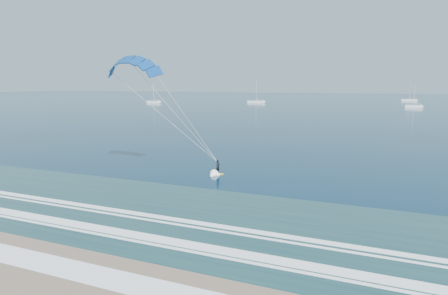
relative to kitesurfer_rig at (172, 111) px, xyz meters
name	(u,v)px	position (x,y,z in m)	size (l,w,h in m)	color
ground	(106,274)	(9.03, -22.90, -7.64)	(900.00, 900.00, 0.00)	#072B3D
kitesurfer_rig	(172,111)	(0.00, 0.00, 0.00)	(14.01, 7.43, 14.89)	yellow
sailboat_0	(154,102)	(-100.56, 148.69, -6.96)	(7.96, 2.40, 10.93)	silver
sailboat_1	(256,102)	(-49.30, 173.97, -6.94)	(9.69, 2.40, 13.16)	silver
sailboat_2	(414,106)	(30.37, 158.66, -6.97)	(6.88, 2.40, 9.80)	silver
sailboat_3	(409,100)	(30.08, 233.21, -6.95)	(8.69, 2.40, 11.82)	silver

